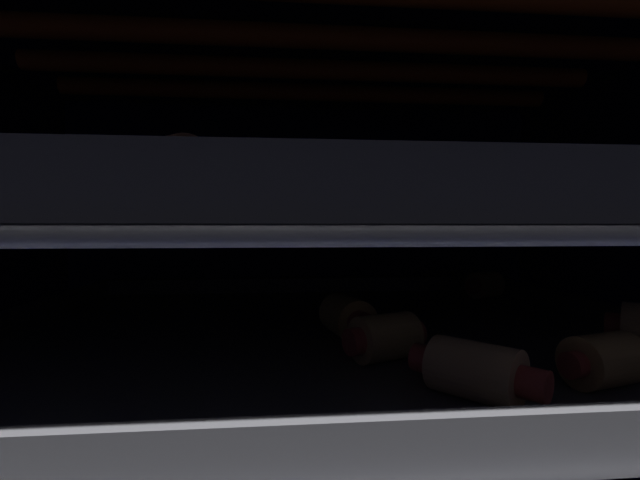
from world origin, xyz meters
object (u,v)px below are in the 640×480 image
oven_rack_upper (322,230)px  pig_in_blanket_upper_0 (466,208)px  heating_element (322,55)px  pig_in_blanket_lower_5 (347,317)px  pig_in_blanket_lower_3 (602,360)px  pig_in_blanket_upper_4 (300,206)px  pig_in_blanket_lower_2 (475,371)px  baking_tray_upper (322,217)px  pig_in_blanket_upper_5 (370,184)px  baking_tray_lower (321,331)px  pig_in_blanket_upper_3 (557,199)px  pig_in_blanket_upper_1 (170,172)px  pig_in_blanket_lower_1 (485,285)px  pig_in_blanket_upper_2 (292,200)px  pig_in_blanket_lower_0 (385,337)px  oven_rack_lower (321,341)px

oven_rack_upper → pig_in_blanket_upper_0: size_ratio=10.96×
heating_element → pig_in_blanket_lower_5: size_ratio=7.38×
oven_rack_upper → pig_in_blanket_upper_0: (17.60, 13.16, 2.35)cm
pig_in_blanket_lower_3 → pig_in_blanket_upper_0: pig_in_blanket_upper_0 is taller
heating_element → pig_in_blanket_upper_4: (-1.00, 13.57, -11.16)cm
heating_element → pig_in_blanket_upper_0: (17.60, 13.16, -11.35)cm
pig_in_blanket_lower_2 → pig_in_blanket_upper_4: bearing=103.7°
pig_in_blanket_lower_2 → baking_tray_upper: (-5.90, 14.81, 7.55)cm
baking_tray_upper → pig_in_blanket_upper_4: (-1.00, 13.57, 1.56)cm
oven_rack_upper → pig_in_blanket_upper_5: pig_in_blanket_upper_5 is taller
baking_tray_lower → pig_in_blanket_lower_3: bearing=-46.4°
pig_in_blanket_lower_2 → pig_in_blanket_upper_3: size_ratio=1.25×
pig_in_blanket_upper_1 → pig_in_blanket_upper_3: (28.33, 15.27, -0.05)cm
pig_in_blanket_lower_1 → pig_in_blanket_upper_3: pig_in_blanket_upper_3 is taller
baking_tray_lower → pig_in_blanket_upper_1: size_ratio=10.81×
pig_in_blanket_upper_2 → baking_tray_lower: bearing=-58.3°
pig_in_blanket_lower_0 → pig_in_blanket_upper_2: 16.04cm
oven_rack_lower → pig_in_blanket_lower_2: bearing=-68.3°
baking_tray_lower → pig_in_blanket_lower_5: bearing=-59.0°
pig_in_blanket_upper_3 → pig_in_blanket_upper_5: 21.10cm
pig_in_blanket_upper_1 → baking_tray_lower: bearing=60.8°
baking_tray_lower → pig_in_blanket_upper_0: pig_in_blanket_upper_0 is taller
pig_in_blanket_upper_3 → pig_in_blanket_upper_4: (-21.15, 12.91, -0.09)cm
pig_in_blanket_lower_3 → pig_in_blanket_upper_1: bearing=-177.9°
baking_tray_upper → pig_in_blanket_upper_0: (17.60, 13.16, 1.36)cm
pig_in_blanket_lower_5 → oven_rack_upper: bearing=121.0°
oven_rack_lower → pig_in_blanket_lower_1: (20.16, 13.62, 2.45)cm
oven_rack_lower → pig_in_blanket_upper_0: size_ratio=10.90×
baking_tray_upper → pig_in_blanket_upper_3: pig_in_blanket_upper_3 is taller
heating_element → oven_rack_lower: bearing=0.0°
pig_in_blanket_upper_1 → pig_in_blanket_upper_0: bearing=47.1°
baking_tray_upper → pig_in_blanket_upper_2: 4.57cm
pig_in_blanket_lower_0 → pig_in_blanket_lower_5: bearing=104.2°
baking_tray_lower → pig_in_blanket_upper_4: bearing=94.2°
pig_in_blanket_upper_5 → oven_rack_upper: bearing=100.6°
heating_element → oven_rack_lower: size_ratio=0.84×
oven_rack_upper → pig_in_blanket_lower_1: bearing=34.0°
pig_in_blanket_upper_1 → pig_in_blanket_upper_2: (5.92, 18.26, -0.13)cm
pig_in_blanket_lower_1 → oven_rack_upper: size_ratio=0.09×
baking_tray_lower → pig_in_blanket_upper_3: bearing=1.9°
pig_in_blanket_upper_5 → pig_in_blanket_lower_0: bearing=46.9°
oven_rack_lower → pig_in_blanket_lower_5: pig_in_blanket_lower_5 is taller
oven_rack_lower → pig_in_blanket_lower_0: bearing=-69.9°
heating_element → pig_in_blanket_lower_1: heating_element is taller
heating_element → pig_in_blanket_upper_4: heating_element is taller
baking_tray_lower → pig_in_blanket_lower_3: pig_in_blanket_lower_3 is taller
pig_in_blanket_lower_2 → pig_in_blanket_upper_3: 22.96cm
baking_tray_lower → oven_rack_upper: size_ratio=0.86×
baking_tray_lower → heating_element: bearing=0.0°
pig_in_blanket_upper_4 → pig_in_blanket_lower_0: bearing=-79.5°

